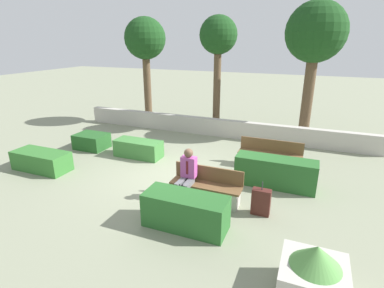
{
  "coord_description": "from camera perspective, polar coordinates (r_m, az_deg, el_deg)",
  "views": [
    {
      "loc": [
        3.7,
        -7.48,
        3.93
      ],
      "look_at": [
        0.44,
        0.5,
        0.9
      ],
      "focal_mm": 28.0,
      "sensor_mm": 36.0,
      "label": 1
    }
  ],
  "objects": [
    {
      "name": "suitcase",
      "position": [
        7.32,
        13.0,
        -10.71
      ],
      "size": [
        0.43,
        0.21,
        0.85
      ],
      "color": "#471E19",
      "rests_on": "ground_plane"
    },
    {
      "name": "planter_corner_left",
      "position": [
        5.45,
        22.11,
        -22.2
      ],
      "size": [
        1.02,
        1.02,
        0.99
      ],
      "color": "#B7B2A8",
      "rests_on": "ground_plane"
    },
    {
      "name": "tree_center_right",
      "position": [
        13.24,
        22.47,
        18.62
      ],
      "size": [
        2.35,
        2.35,
        5.37
      ],
      "color": "brown",
      "rests_on": "ground_plane"
    },
    {
      "name": "person_seated_man",
      "position": [
        7.53,
        -0.98,
        -5.48
      ],
      "size": [
        0.38,
        0.63,
        1.37
      ],
      "color": "slate",
      "rests_on": "ground_plane"
    },
    {
      "name": "hedge_block_near_right",
      "position": [
        11.94,
        -18.56,
        0.52
      ],
      "size": [
        1.15,
        0.88,
        0.56
      ],
      "color": "#235623",
      "rests_on": "ground_plane"
    },
    {
      "name": "bench_left_side",
      "position": [
        9.94,
        14.57,
        -2.44
      ],
      "size": [
        2.0,
        0.48,
        0.88
      ],
      "rotation": [
        0.0,
        0.0,
        -0.21
      ],
      "color": "brown",
      "rests_on": "ground_plane"
    },
    {
      "name": "ground_plane",
      "position": [
        9.23,
        -3.72,
        -5.89
      ],
      "size": [
        60.0,
        60.0,
        0.0
      ],
      "primitive_type": "plane",
      "color": "gray"
    },
    {
      "name": "tree_center_left",
      "position": [
        13.35,
        5.01,
        19.21
      ],
      "size": [
        1.6,
        1.6,
        4.9
      ],
      "color": "brown",
      "rests_on": "ground_plane"
    },
    {
      "name": "bench_front",
      "position": [
        7.68,
        2.66,
        -8.54
      ],
      "size": [
        1.82,
        0.48,
        0.88
      ],
      "color": "brown",
      "rests_on": "ground_plane"
    },
    {
      "name": "perimeter_wall",
      "position": [
        12.87,
        4.62,
        3.2
      ],
      "size": [
        12.66,
        0.3,
        0.73
      ],
      "color": "#B7B2A8",
      "rests_on": "ground_plane"
    },
    {
      "name": "hedge_block_mid_left",
      "position": [
        6.68,
        -1.24,
        -12.7
      ],
      "size": [
        1.84,
        0.73,
        0.77
      ],
      "color": "#286028",
      "rests_on": "ground_plane"
    },
    {
      "name": "hedge_block_near_left",
      "position": [
        10.67,
        -10.17,
        -0.86
      ],
      "size": [
        1.67,
        0.68,
        0.6
      ],
      "color": "#3D7A38",
      "rests_on": "ground_plane"
    },
    {
      "name": "tree_leftmost",
      "position": [
        14.82,
        -8.91,
        18.78
      ],
      "size": [
        1.91,
        1.91,
        4.92
      ],
      "color": "brown",
      "rests_on": "ground_plane"
    },
    {
      "name": "hedge_block_far_left",
      "position": [
        8.71,
        15.57,
        -5.21
      ],
      "size": [
        2.2,
        0.64,
        0.83
      ],
      "color": "#286028",
      "rests_on": "ground_plane"
    },
    {
      "name": "hedge_block_mid_right",
      "position": [
        10.59,
        -26.73,
        -2.86
      ],
      "size": [
        1.84,
        0.78,
        0.6
      ],
      "color": "#33702D",
      "rests_on": "ground_plane"
    }
  ]
}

